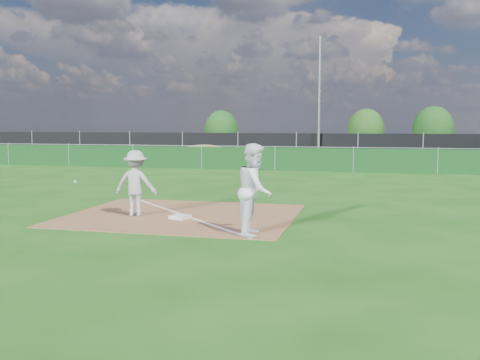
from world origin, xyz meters
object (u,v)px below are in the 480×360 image
light_pole (319,99)px  runner (255,189)px  play_at_first (136,183)px  tree_mid (366,130)px  tree_right (433,129)px  first_base (180,217)px  tree_left (221,130)px  car_mid (293,145)px  car_left (220,145)px  car_right (396,149)px

light_pole → runner: light_pole is taller
play_at_first → runner: runner is taller
runner → tree_mid: 35.98m
play_at_first → tree_right: size_ratio=0.63×
first_base → runner: (2.28, -1.41, 0.95)m
tree_left → tree_mid: 12.57m
tree_left → play_at_first: bearing=-78.0°
light_pole → first_base: size_ratio=18.84×
play_at_first → runner: bearing=-23.3°
light_pole → runner: size_ratio=3.94×
light_pole → car_mid: light_pole is taller
first_base → play_at_first: size_ratio=0.18×
car_left → play_at_first: bearing=173.1°
car_mid → car_right: bearing=-117.3°
runner → first_base: bearing=53.7°
car_left → tree_right: bearing=-85.6°
first_base → car_right: car_right is taller
tree_left → tree_mid: size_ratio=0.97×
car_mid → tree_mid: bearing=-56.7°
tree_left → tree_right: size_ratio=0.93×
tree_right → play_at_first: bearing=-108.2°
runner → car_right: runner is taller
play_at_first → tree_mid: 34.83m
first_base → runner: size_ratio=0.21×
play_at_first → car_right: 27.55m
tree_mid → tree_right: size_ratio=0.96×
play_at_first → car_left: 26.59m
car_mid → car_left: bearing=88.3°
tree_mid → play_at_first: bearing=-99.1°
first_base → tree_left: 33.91m
car_right → car_mid: bearing=80.4°
first_base → car_right: 27.34m
tree_left → light_pole: bearing=-47.8°
car_left → car_mid: 5.52m
car_right → play_at_first: bearing=163.2°
tree_mid → runner: bearing=-93.1°
car_right → tree_mid: tree_mid is taller
light_pole → tree_right: (8.14, 10.56, -2.03)m
runner → car_mid: (-3.42, 29.19, -0.23)m
car_left → runner: bearing=179.4°
runner → tree_left: size_ratio=0.57×
car_right → tree_left: bearing=66.3°
car_left → car_right: car_left is taller
play_at_first → tree_right: (10.77, 32.70, 1.09)m
car_left → tree_right: 17.28m
runner → car_left: bearing=13.0°
play_at_first → tree_left: size_ratio=0.68×
light_pole → car_left: (-7.79, 3.95, -3.22)m
car_left → car_right: size_ratio=1.02×
first_base → car_left: car_left is taller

